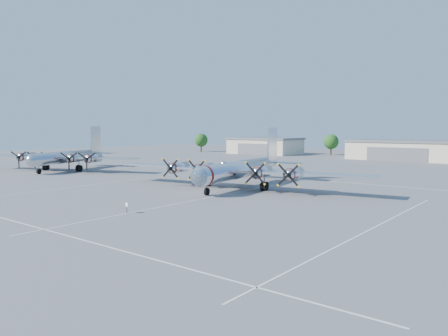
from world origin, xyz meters
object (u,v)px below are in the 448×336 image
Objects in this scene: tree_far_west at (201,140)px; tree_west at (331,142)px; bomber_west at (67,170)px; info_placard at (127,206)px; main_bomber_b29 at (240,187)px; hangar_center at (404,150)px; hangar_west at (265,146)px.

tree_far_west and tree_west have the same top height.
info_placard is (45.73, -21.70, 0.76)m from bomber_west.
tree_west is 0.17× the size of main_bomber_b29.
hangar_center is 94.89m from info_placard.
hangar_center is 71.76m from main_bomber_b29.
tree_west is 105.91m from info_placard.
bomber_west is 50.63m from info_placard.
hangar_west is 83.22m from main_bomber_b29.
hangar_center is 26.53× the size of info_placard.
hangar_west is 0.79× the size of hangar_center.
tree_far_west is at bearing 142.43° from info_placard.
hangar_west is 21.61m from tree_west.
hangar_center is at bearing 3.24° from tree_far_west.
bomber_west reaches higher than info_placard.
tree_far_west is at bearing 89.37° from bomber_west.
tree_west is at bearing 162.18° from hangar_center.
tree_west reaches higher than main_bomber_b29.
tree_west is 83.96m from bomber_west.
bomber_west is 31.89× the size of info_placard.
tree_far_west reaches higher than main_bomber_b29.
hangar_center is at bearing 79.34° from main_bomber_b29.
tree_far_west is 0.17× the size of main_bomber_b29.
bomber_west is at bearing -90.72° from hangar_west.
bomber_west is (-0.92, -73.17, -2.71)m from hangar_west.
hangar_center reaches higher than main_bomber_b29.
main_bomber_b29 is (-2.76, -71.66, -2.71)m from hangar_center.
info_placard is (2.58, -23.22, 0.76)m from main_bomber_b29.
tree_far_west reaches higher than bomber_west.
hangar_west is 104.94m from info_placard.
hangar_center reaches higher than bomber_west.
info_placard is (44.82, -94.87, -1.96)m from hangar_west.
main_bomber_b29 is at bearing 111.25° from info_placard.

